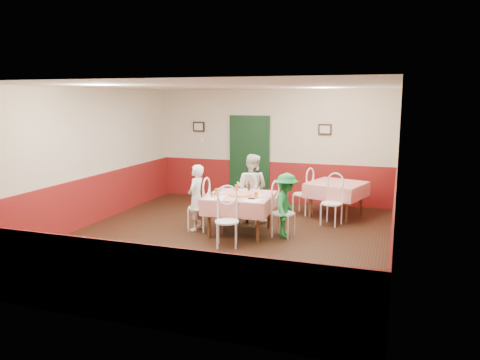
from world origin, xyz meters
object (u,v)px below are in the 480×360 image
(chair_second_a, at_px, (303,194))
(chair_second_b, at_px, (332,204))
(glass_b, at_px, (256,195))
(chair_left, at_px, (199,208))
(main_table, at_px, (240,214))
(second_table, at_px, (336,200))
(diner_left, at_px, (196,198))
(chair_right, at_px, (283,213))
(pizza, at_px, (241,195))
(wallet, at_px, (251,199))
(beer_bottle, at_px, (249,186))
(chair_near, at_px, (227,222))
(glass_a, at_px, (217,192))
(diner_right, at_px, (286,205))
(glass_c, at_px, (237,188))
(diner_far, at_px, (252,188))
(chair_far, at_px, (251,201))

(chair_second_a, relative_size, chair_second_b, 1.00)
(glass_b, bearing_deg, chair_left, 171.58)
(chair_left, relative_size, chair_second_b, 1.00)
(main_table, bearing_deg, second_table, 50.51)
(chair_second_b, relative_size, diner_left, 0.69)
(diner_left, bearing_deg, chair_left, 93.26)
(chair_second_b, distance_m, diner_left, 2.78)
(second_table, relative_size, chair_second_a, 1.24)
(chair_right, xyz_separation_m, pizza, (-0.83, -0.08, 0.32))
(pizza, bearing_deg, wallet, -41.28)
(second_table, height_order, diner_left, diner_left)
(glass_b, height_order, beer_bottle, beer_bottle)
(chair_near, bearing_deg, second_table, 43.34)
(chair_near, height_order, chair_second_a, same)
(glass_a, xyz_separation_m, diner_left, (-0.53, 0.23, -0.18))
(chair_near, xyz_separation_m, diner_right, (0.85, 0.90, 0.16))
(chair_second_a, distance_m, diner_right, 1.89)
(chair_right, height_order, chair_near, same)
(chair_right, bearing_deg, second_table, -12.81)
(glass_c, height_order, diner_left, diner_left)
(second_table, distance_m, diner_far, 1.97)
(chair_near, height_order, glass_c, chair_near)
(chair_second_b, bearing_deg, glass_c, -139.55)
(main_table, bearing_deg, diner_far, 93.04)
(diner_left, bearing_deg, chair_far, 136.63)
(glass_c, bearing_deg, chair_second_b, 24.36)
(second_table, height_order, diner_right, diner_right)
(chair_second_b, distance_m, diner_far, 1.69)
(glass_a, bearing_deg, pizza, 31.83)
(main_table, distance_m, second_table, 2.50)
(wallet, relative_size, diner_left, 0.08)
(chair_near, distance_m, wallet, 0.70)
(main_table, height_order, chair_second_b, chair_second_b)
(second_table, xyz_separation_m, diner_far, (-1.64, -1.03, 0.35))
(diner_far, bearing_deg, wallet, 111.68)
(wallet, bearing_deg, diner_far, 104.13)
(chair_second_a, distance_m, glass_a, 2.54)
(glass_c, xyz_separation_m, diner_left, (-0.70, -0.42, -0.17))
(chair_far, bearing_deg, chair_near, 94.03)
(chair_right, height_order, glass_c, chair_right)
(chair_left, relative_size, glass_a, 5.97)
(second_table, xyz_separation_m, chair_far, (-1.64, -1.08, 0.08))
(second_table, relative_size, chair_right, 1.24)
(glass_b, bearing_deg, chair_second_b, 49.51)
(chair_second_a, distance_m, pizza, 2.15)
(chair_left, distance_m, chair_right, 1.70)
(chair_far, distance_m, glass_a, 1.23)
(beer_bottle, xyz_separation_m, diner_right, (0.85, -0.34, -0.25))
(second_table, bearing_deg, diner_right, -110.19)
(chair_near, bearing_deg, wallet, 45.97)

